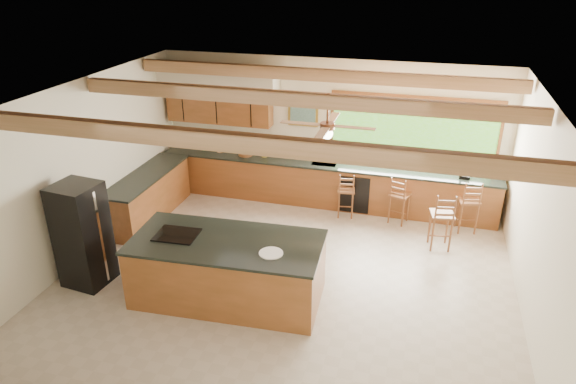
# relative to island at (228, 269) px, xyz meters

# --- Properties ---
(ground) EXTENTS (7.20, 7.20, 0.00)m
(ground) POSITION_rel_island_xyz_m (0.72, 0.75, -0.50)
(ground) COLOR #BDB09D
(ground) RESTS_ON ground
(room_shell) EXTENTS (7.27, 6.54, 3.02)m
(room_shell) POSITION_rel_island_xyz_m (0.55, 1.41, 1.72)
(room_shell) COLOR silver
(room_shell) RESTS_ON ground
(counter_run) EXTENTS (7.12, 3.10, 1.23)m
(counter_run) POSITION_rel_island_xyz_m (-0.10, 3.27, -0.03)
(counter_run) COLOR brown
(counter_run) RESTS_ON ground
(island) EXTENTS (2.92, 1.50, 1.01)m
(island) POSITION_rel_island_xyz_m (0.00, 0.00, 0.00)
(island) COLOR brown
(island) RESTS_ON ground
(refrigerator) EXTENTS (0.73, 0.71, 1.70)m
(refrigerator) POSITION_rel_island_xyz_m (-2.33, -0.21, 0.35)
(refrigerator) COLOR black
(refrigerator) RESTS_ON ground
(bar_stool_a) EXTENTS (0.44, 0.44, 0.98)m
(bar_stool_a) POSITION_rel_island_xyz_m (2.32, 3.15, 0.08)
(bar_stool_a) COLOR brown
(bar_stool_a) RESTS_ON ground
(bar_stool_b) EXTENTS (0.39, 0.39, 0.95)m
(bar_stool_b) POSITION_rel_island_xyz_m (1.26, 3.15, 0.06)
(bar_stool_b) COLOR brown
(bar_stool_b) RESTS_ON ground
(bar_stool_c) EXTENTS (0.45, 0.45, 1.06)m
(bar_stool_c) POSITION_rel_island_xyz_m (3.59, 3.15, 0.13)
(bar_stool_c) COLOR brown
(bar_stool_c) RESTS_ON ground
(bar_stool_d) EXTENTS (0.46, 0.46, 1.10)m
(bar_stool_d) POSITION_rel_island_xyz_m (3.11, 2.35, 0.16)
(bar_stool_d) COLOR brown
(bar_stool_d) RESTS_ON ground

